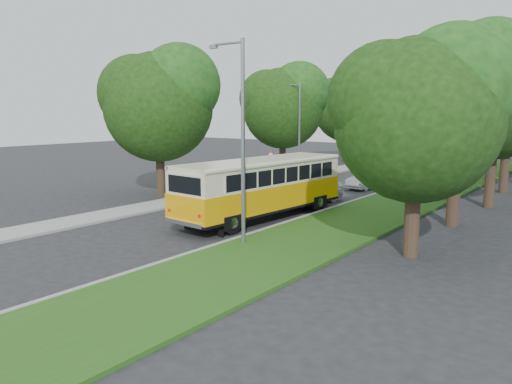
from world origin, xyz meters
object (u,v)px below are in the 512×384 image
Objects in this scene: car_white at (367,180)px; car_grey at (426,168)px; car_blue at (399,167)px; lamppost_far at (298,127)px; vintage_bus at (262,189)px; lamppost_near at (241,135)px; car_silver at (309,190)px.

car_grey is (1.06, 9.31, 0.08)m from car_white.
car_grey is (1.86, 1.34, -0.02)m from car_blue.
car_grey reaches higher than car_white.
car_white is at bearing -74.90° from car_grey.
lamppost_far is 0.74× the size of vintage_bus.
lamppost_near is at bearing -64.29° from lamppost_far.
lamppost_far reaches higher than car_silver.
lamppost_near is 5.82m from vintage_bus.
car_blue is (-3.06, 24.91, -3.65)m from lamppost_near.
car_blue is at bearing 96.58° from vintage_bus.
vintage_bus is 21.77m from car_grey.
lamppost_far is 15.68m from vintage_bus.
vintage_bus reaches higher than car_blue.
car_silver is at bearing -73.19° from car_grey.
lamppost_near reaches higher than vintage_bus.
lamppost_far reaches higher than car_grey.
car_silver is 0.91× the size of car_blue.
lamppost_far reaches higher than car_blue.
lamppost_near reaches higher than car_blue.
vintage_bus is at bearing -82.41° from car_white.
lamppost_near reaches higher than car_grey.
car_silver is at bearing 105.08° from lamppost_near.
vintage_bus is at bearing -69.98° from car_blue.
lamppost_near is 1.78× the size of car_silver.
car_white is 8.02m from car_blue.
lamppost_far is 9.31m from car_blue.
car_silver is 1.20× the size of car_white.
vintage_bus reaches higher than car_grey.
car_grey is at bearing 91.55° from vintage_bus.
car_silver is (-2.59, 9.62, -3.60)m from lamppost_near.
vintage_bus is 2.26× the size of car_silver.
lamppost_near is at bearing -65.79° from car_grey.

